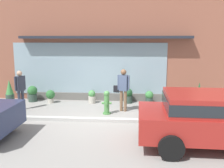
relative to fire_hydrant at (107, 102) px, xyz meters
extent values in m
plane|color=gray|center=(-0.30, -0.73, -0.47)|extent=(60.00, 60.00, 0.00)
cube|color=#B2B2AD|center=(-0.30, -0.93, -0.41)|extent=(14.00, 0.24, 0.12)
cube|color=#935642|center=(-0.30, 2.47, 1.91)|extent=(14.00, 0.36, 4.76)
cube|color=#8CA5B2|center=(-1.08, 2.27, 1.06)|extent=(7.38, 0.03, 2.49)
cube|color=#232833|center=(-0.30, 2.12, 2.56)|extent=(7.98, 0.56, 0.12)
cube|color=#605E59|center=(-0.30, 2.25, -0.29)|extent=(7.78, 0.20, 0.36)
cylinder|color=#4C8C47|center=(0.00, 0.00, -0.44)|extent=(0.31, 0.31, 0.06)
cylinder|color=#4C8C47|center=(0.00, 0.00, -0.06)|extent=(0.21, 0.21, 0.70)
sphere|color=#4C8C47|center=(0.00, 0.00, 0.35)|extent=(0.23, 0.23, 0.23)
cylinder|color=#4C8C47|center=(-0.14, 0.00, -0.03)|extent=(0.10, 0.09, 0.09)
cylinder|color=#4C8C47|center=(0.14, 0.00, -0.03)|extent=(0.10, 0.09, 0.09)
cylinder|color=#4C8C47|center=(0.00, -0.14, -0.03)|extent=(0.09, 0.10, 0.09)
cylinder|color=brown|center=(0.56, 0.48, -0.04)|extent=(0.12, 0.12, 0.86)
cylinder|color=brown|center=(0.73, 0.44, -0.04)|extent=(0.12, 0.12, 0.86)
cube|color=#475675|center=(0.64, 0.46, 0.71)|extent=(0.37, 0.28, 0.65)
sphere|color=brown|center=(0.64, 0.46, 1.16)|extent=(0.23, 0.23, 0.23)
cylinder|color=#475675|center=(0.44, 0.51, 0.73)|extent=(0.08, 0.08, 0.61)
cylinder|color=#475675|center=(0.85, 0.40, 0.73)|extent=(0.08, 0.08, 0.61)
cube|color=black|center=(0.35, 0.56, 0.44)|extent=(0.26, 0.16, 0.28)
cylinder|color=#333847|center=(-3.59, 0.39, -0.06)|extent=(0.12, 0.12, 0.82)
cylinder|color=#333847|center=(-3.69, 0.26, -0.06)|extent=(0.12, 0.12, 0.82)
cube|color=#333847|center=(-3.64, 0.33, 0.66)|extent=(0.34, 0.36, 0.61)
sphere|color=tan|center=(-3.64, 0.33, 1.08)|extent=(0.22, 0.22, 0.22)
cylinder|color=#333847|center=(-3.52, 0.48, 0.67)|extent=(0.08, 0.08, 0.58)
cylinder|color=#333847|center=(-3.77, 0.17, 0.67)|extent=(0.08, 0.08, 0.58)
cube|color=maroon|center=(3.26, -2.79, 0.19)|extent=(4.22, 1.98, 0.67)
cube|color=maroon|center=(3.05, -2.78, 0.75)|extent=(2.34, 1.79, 0.54)
cube|color=#1E2328|center=(3.05, -2.78, 0.75)|extent=(2.38, 1.81, 0.29)
cylinder|color=black|center=(1.99, -1.80, -0.15)|extent=(0.65, 0.20, 0.65)
cylinder|color=black|center=(1.94, -3.72, -0.15)|extent=(0.65, 0.20, 0.65)
cylinder|color=black|center=(-3.24, -1.91, -0.16)|extent=(0.62, 0.19, 0.62)
cylinder|color=#33473D|center=(-3.73, 1.75, -0.29)|extent=(0.41, 0.41, 0.37)
sphere|color=#2D6B33|center=(-3.73, 1.75, 0.06)|extent=(0.46, 0.46, 0.46)
sphere|color=#DB4C7A|center=(-3.65, 1.84, 0.18)|extent=(0.10, 0.10, 0.10)
sphere|color=#B266B7|center=(-3.66, 1.67, 0.13)|extent=(0.09, 0.09, 0.09)
cylinder|color=#B7B2A3|center=(-0.86, 1.66, -0.30)|extent=(0.32, 0.32, 0.33)
sphere|color=#4C934C|center=(-0.86, 1.66, -0.02)|extent=(0.33, 0.33, 0.33)
sphere|color=#B266B7|center=(-0.83, 1.56, 0.05)|extent=(0.09, 0.09, 0.09)
sphere|color=#E5C64C|center=(-0.83, 1.76, 0.03)|extent=(0.09, 0.09, 0.09)
sphere|color=#DB4C7A|center=(-0.89, 1.59, 0.03)|extent=(0.07, 0.07, 0.07)
cylinder|color=#B7B2A3|center=(-2.79, 1.56, -0.36)|extent=(0.28, 0.28, 0.22)
sphere|color=#2D6B33|center=(-2.79, 1.56, -0.07)|extent=(0.42, 0.42, 0.42)
cylinder|color=#33473D|center=(1.80, 1.78, -0.33)|extent=(0.34, 0.34, 0.28)
sphere|color=#3D8442|center=(1.80, 1.78, -0.06)|extent=(0.37, 0.37, 0.37)
sphere|color=white|center=(1.87, 1.78, -0.01)|extent=(0.10, 0.10, 0.10)
sphere|color=#B266B7|center=(1.89, 1.84, 0.04)|extent=(0.07, 0.07, 0.07)
cylinder|color=#33473D|center=(3.95, 1.48, -0.29)|extent=(0.36, 0.36, 0.35)
cone|color=#23562D|center=(3.95, 1.48, 0.24)|extent=(0.32, 0.32, 0.72)
cylinder|color=#33473D|center=(0.82, 1.83, -0.30)|extent=(0.41, 0.41, 0.34)
sphere|color=#23562D|center=(0.82, 1.83, 0.01)|extent=(0.41, 0.41, 0.41)
sphere|color=orange|center=(0.90, 1.73, 0.09)|extent=(0.08, 0.08, 0.08)
sphere|color=#B266B7|center=(0.89, 1.76, 0.07)|extent=(0.11, 0.11, 0.11)
cylinder|color=#33473D|center=(-4.88, 1.79, -0.31)|extent=(0.40, 0.40, 0.33)
cone|color=#3D8442|center=(-4.88, 1.79, 0.20)|extent=(0.36, 0.36, 0.70)
camera|label=1|loc=(0.95, -9.47, 2.45)|focal=39.77mm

